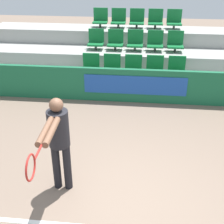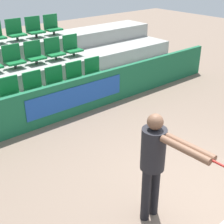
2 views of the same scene
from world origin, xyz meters
The scene contains 18 objects.
ground_plane centered at (0.00, 0.00, 0.00)m, with size 30.00×30.00×0.00m, color #7A6656.
barrier_wall centered at (0.00, 3.81, 0.45)m, with size 9.79×0.14×0.90m.
bleacher_tier_front centered at (0.00, 4.41, 0.22)m, with size 9.39×1.04×0.44m.
bleacher_tier_middle centered at (0.00, 5.44, 0.44)m, with size 9.39×1.04×0.87m.
bleacher_tier_back centered at (0.00, 6.48, 0.66)m, with size 9.39×1.04×1.31m.
stadium_chair_0 centered at (-1.18, 4.53, 0.70)m, with size 0.47×0.36×0.59m.
stadium_chair_1 centered at (-0.59, 4.53, 0.70)m, with size 0.47×0.36×0.59m.
stadium_chair_2 centered at (0.00, 4.53, 0.70)m, with size 0.47×0.36×0.59m.
stadium_chair_3 centered at (0.59, 4.53, 0.70)m, with size 0.47×0.36×0.59m.
stadium_chair_4 centered at (1.18, 4.53, 0.70)m, with size 0.47×0.36×0.59m.
stadium_chair_6 centered at (-0.59, 5.57, 1.14)m, with size 0.47×0.36×0.59m.
stadium_chair_7 centered at (0.00, 5.57, 1.14)m, with size 0.47×0.36×0.59m.
stadium_chair_8 centered at (0.59, 5.57, 1.14)m, with size 0.47×0.36×0.59m.
stadium_chair_9 centered at (1.18, 5.57, 1.14)m, with size 0.47×0.36×0.59m.
stadium_chair_12 centered at (0.00, 6.61, 1.57)m, with size 0.47×0.36×0.59m.
stadium_chair_13 centered at (0.59, 6.61, 1.57)m, with size 0.47×0.36×0.59m.
stadium_chair_14 centered at (1.18, 6.61, 1.57)m, with size 0.47×0.36×0.59m.
tennis_player centered at (-0.98, 0.27, 1.04)m, with size 0.33×1.62×1.67m.
Camera 2 is at (-3.62, -1.95, 3.40)m, focal length 50.00 mm.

